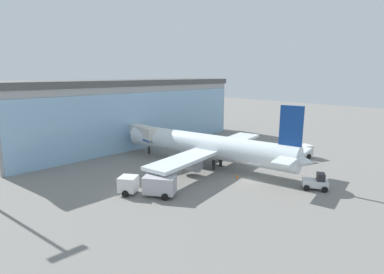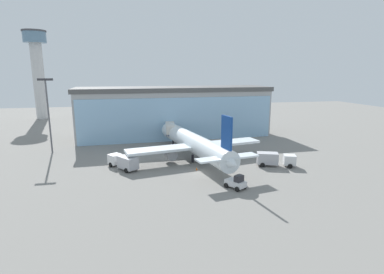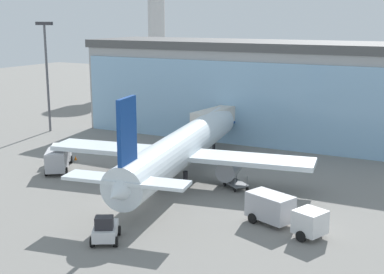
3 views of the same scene
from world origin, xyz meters
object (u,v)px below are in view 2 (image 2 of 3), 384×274
(jet_bridge, at_px, (170,127))
(pushback_tug, at_px, (236,183))
(control_tower, at_px, (37,65))
(safety_cone_nose, at_px, (197,169))
(airplane, at_px, (194,143))
(baggage_cart, at_px, (223,155))
(fuel_truck, at_px, (275,159))
(safety_cone_wingtip, at_px, (118,162))
(apron_light_mast, at_px, (48,109))
(catering_truck, at_px, (124,161))

(jet_bridge, xyz_separation_m, pushback_tug, (5.85, -34.87, -3.13))
(control_tower, relative_size, safety_cone_nose, 61.47)
(airplane, relative_size, baggage_cart, 10.98)
(control_tower, relative_size, fuel_truck, 4.44)
(safety_cone_nose, height_order, safety_cone_wingtip, same)
(fuel_truck, relative_size, safety_cone_nose, 13.84)
(airplane, height_order, safety_cone_nose, airplane)
(apron_light_mast, xyz_separation_m, baggage_cart, (37.40, -12.15, -9.60))
(catering_truck, distance_m, safety_cone_wingtip, 4.58)
(airplane, height_order, pushback_tug, airplane)
(pushback_tug, bearing_deg, jet_bridge, -21.43)
(catering_truck, bearing_deg, airplane, -111.28)
(fuel_truck, bearing_deg, catering_truck, -168.60)
(airplane, relative_size, fuel_truck, 4.62)
(jet_bridge, height_order, fuel_truck, jet_bridge)
(pushback_tug, xyz_separation_m, safety_cone_nose, (-4.10, 10.19, -0.70))
(catering_truck, bearing_deg, jet_bridge, -64.39)
(apron_light_mast, distance_m, catering_truck, 24.36)
(control_tower, distance_m, catering_truck, 82.17)
(fuel_truck, relative_size, safety_cone_wingtip, 13.84)
(jet_bridge, height_order, safety_cone_nose, jet_bridge)
(fuel_truck, bearing_deg, airplane, 171.15)
(catering_truck, xyz_separation_m, baggage_cart, (21.05, 3.71, -0.97))
(fuel_truck, bearing_deg, pushback_tug, -120.42)
(catering_truck, distance_m, safety_cone_nose, 13.99)
(pushback_tug, bearing_deg, safety_cone_nose, -9.02)
(control_tower, xyz_separation_m, fuel_truck, (61.69, -77.12, -19.36))
(apron_light_mast, relative_size, pushback_tug, 4.53)
(jet_bridge, relative_size, safety_cone_nose, 27.11)
(airplane, bearing_deg, safety_cone_nose, 160.90)
(catering_truck, bearing_deg, pushback_tug, -163.42)
(apron_light_mast, distance_m, fuel_truck, 50.33)
(control_tower, height_order, catering_truck, control_tower)
(baggage_cart, relative_size, safety_cone_wingtip, 5.83)
(airplane, distance_m, catering_truck, 15.08)
(airplane, xyz_separation_m, pushback_tug, (3.07, -17.40, -2.51))
(pushback_tug, distance_m, safety_cone_nose, 11.00)
(control_tower, bearing_deg, apron_light_mast, -73.97)
(catering_truck, height_order, pushback_tug, catering_truck)
(jet_bridge, xyz_separation_m, baggage_cart, (9.33, -17.39, -3.61))
(control_tower, relative_size, apron_light_mast, 2.01)
(airplane, xyz_separation_m, baggage_cart, (6.55, 0.08, -2.98))
(baggage_cart, xyz_separation_m, safety_cone_wingtip, (-22.22, 0.55, -0.23))
(airplane, bearing_deg, catering_truck, 93.11)
(airplane, xyz_separation_m, catering_truck, (-14.50, -3.63, -2.02))
(control_tower, distance_m, baggage_cart, 89.92)
(pushback_tug, distance_m, safety_cone_wingtip, 26.01)
(control_tower, relative_size, airplane, 0.96)
(baggage_cart, relative_size, safety_cone_nose, 5.83)
(jet_bridge, bearing_deg, fuel_truck, -140.50)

